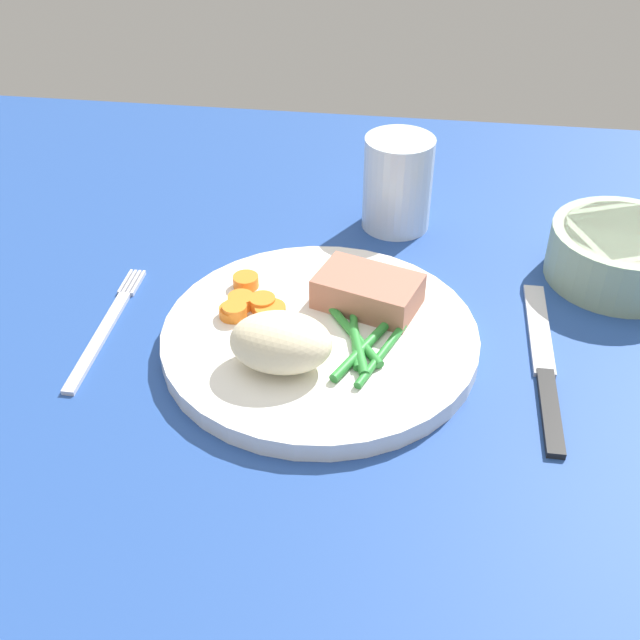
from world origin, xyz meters
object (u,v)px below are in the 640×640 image
(fork, at_px, (106,327))
(knife, at_px, (544,366))
(dinner_plate, at_px, (320,338))
(meat_portion, at_px, (368,291))
(salad_bowl, at_px, (622,252))
(water_glass, at_px, (397,190))

(fork, height_order, knife, knife)
(dinner_plate, bearing_deg, meat_portion, 49.40)
(dinner_plate, relative_size, fork, 1.52)
(dinner_plate, height_order, fork, dinner_plate)
(salad_bowl, bearing_deg, meat_portion, -156.50)
(meat_portion, xyz_separation_m, salad_bowl, (0.22, 0.09, -0.00))
(water_glass, distance_m, salad_bowl, 0.22)
(dinner_plate, relative_size, salad_bowl, 1.98)
(water_glass, bearing_deg, salad_bowl, -18.21)
(dinner_plate, height_order, salad_bowl, salad_bowl)
(knife, bearing_deg, salad_bowl, 63.37)
(fork, bearing_deg, meat_portion, 14.14)
(dinner_plate, distance_m, salad_bowl, 0.29)
(meat_portion, distance_m, salad_bowl, 0.24)
(meat_portion, distance_m, fork, 0.22)
(dinner_plate, relative_size, knife, 1.23)
(fork, xyz_separation_m, salad_bowl, (0.43, 0.14, 0.03))
(fork, bearing_deg, water_glass, 44.87)
(meat_portion, height_order, salad_bowl, salad_bowl)
(meat_portion, relative_size, knife, 0.40)
(knife, xyz_separation_m, salad_bowl, (0.08, 0.14, 0.03))
(meat_portion, relative_size, salad_bowl, 0.65)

